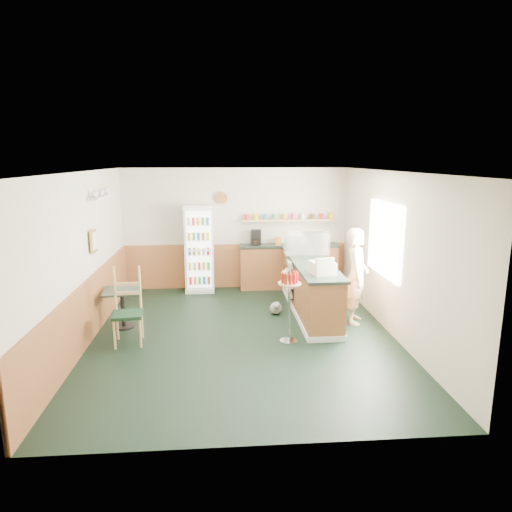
{
  "coord_description": "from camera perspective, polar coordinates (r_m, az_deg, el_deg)",
  "views": [
    {
      "loc": [
        -0.34,
        -7.17,
        2.9
      ],
      "look_at": [
        0.28,
        0.6,
        1.23
      ],
      "focal_mm": 32.0,
      "sensor_mm": 36.0,
      "label": 1
    }
  ],
  "objects": [
    {
      "name": "room_envelope",
      "position": [
        8.02,
        -3.68,
        2.2
      ],
      "size": [
        5.04,
        6.02,
        2.72
      ],
      "color": "beige",
      "rests_on": "ground"
    },
    {
      "name": "drinks_fridge",
      "position": [
        10.11,
        -7.1,
        0.93
      ],
      "size": [
        0.63,
        0.53,
        1.91
      ],
      "color": "silver",
      "rests_on": "ground"
    },
    {
      "name": "shopkeeper",
      "position": [
        8.27,
        12.41,
        -2.48
      ],
      "size": [
        0.57,
        0.67,
        1.72
      ],
      "primitive_type": "imported",
      "rotation": [
        0.0,
        0.0,
        1.26
      ],
      "color": "tan",
      "rests_on": "ground"
    },
    {
      "name": "display_case",
      "position": [
        9.02,
        6.33,
        1.5
      ],
      "size": [
        0.85,
        0.45,
        0.49
      ],
      "color": "silver",
      "rests_on": "service_counter"
    },
    {
      "name": "newspaper_rack",
      "position": [
        8.92,
        4.2,
        -2.88
      ],
      "size": [
        0.09,
        0.47,
        0.74
      ],
      "color": "black",
      "rests_on": "ground"
    },
    {
      "name": "cafe_table",
      "position": [
        8.26,
        -16.36,
        -5.43
      ],
      "size": [
        0.69,
        0.69,
        0.68
      ],
      "rotation": [
        0.0,
        0.0,
        0.11
      ],
      "color": "black",
      "rests_on": "ground"
    },
    {
      "name": "cash_register",
      "position": [
        7.68,
        8.29,
        -1.47
      ],
      "size": [
        0.43,
        0.45,
        0.21
      ],
      "primitive_type": "cube",
      "rotation": [
        0.0,
        0.0,
        0.21
      ],
      "color": "beige",
      "rests_on": "service_counter"
    },
    {
      "name": "dog_doorstop",
      "position": [
        8.7,
        2.5,
        -6.48
      ],
      "size": [
        0.23,
        0.3,
        0.27
      ],
      "rotation": [
        0.0,
        0.0,
        -0.1
      ],
      "color": "#979792",
      "rests_on": "ground"
    },
    {
      "name": "ground",
      "position": [
        7.74,
        -1.73,
        -9.9
      ],
      "size": [
        6.0,
        6.0,
        0.0
      ],
      "primitive_type": "plane",
      "color": "black",
      "rests_on": "ground"
    },
    {
      "name": "condiment_stand",
      "position": [
        7.25,
        4.19,
        -4.82
      ],
      "size": [
        0.37,
        0.37,
        1.15
      ],
      "rotation": [
        0.0,
        0.0,
        -0.42
      ],
      "color": "silver",
      "rests_on": "ground"
    },
    {
      "name": "service_counter",
      "position": [
        8.76,
        6.77,
        -4.15
      ],
      "size": [
        0.68,
        3.01,
        1.01
      ],
      "color": "#A65E35",
      "rests_on": "ground"
    },
    {
      "name": "cafe_chair",
      "position": [
        7.58,
        -15.67,
        -5.73
      ],
      "size": [
        0.5,
        0.5,
        1.22
      ],
      "rotation": [
        0.0,
        0.0,
        0.1
      ],
      "color": "black",
      "rests_on": "ground"
    },
    {
      "name": "back_counter",
      "position": [
        10.36,
        4.06,
        -1.03
      ],
      "size": [
        2.24,
        0.42,
        1.69
      ],
      "color": "#A65E35",
      "rests_on": "ground"
    }
  ]
}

